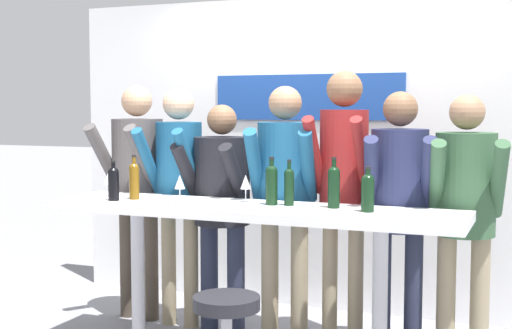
# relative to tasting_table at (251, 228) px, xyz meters

# --- Properties ---
(back_wall) EXTENTS (4.25, 0.12, 2.49)m
(back_wall) POSITION_rel_tasting_table_xyz_m (-0.00, 1.39, 0.39)
(back_wall) COLOR white
(back_wall) RESTS_ON ground_plane
(tasting_table) EXTENTS (2.65, 0.60, 1.00)m
(tasting_table) POSITION_rel_tasting_table_xyz_m (0.00, 0.00, 0.00)
(tasting_table) COLOR white
(tasting_table) RESTS_ON ground_plane
(person_far_left) EXTENTS (0.49, 0.60, 1.77)m
(person_far_left) POSITION_rel_tasting_table_xyz_m (-1.16, 0.56, 0.24)
(person_far_left) COLOR #473D33
(person_far_left) RESTS_ON ground_plane
(person_left) EXTENTS (0.40, 0.53, 1.75)m
(person_left) POSITION_rel_tasting_table_xyz_m (-0.78, 0.50, 0.24)
(person_left) COLOR gray
(person_left) RESTS_ON ground_plane
(person_center_left) EXTENTS (0.49, 0.57, 1.63)m
(person_center_left) POSITION_rel_tasting_table_xyz_m (-0.43, 0.50, 0.14)
(person_center_left) COLOR #23283D
(person_center_left) RESTS_ON ground_plane
(person_center) EXTENTS (0.51, 0.62, 1.76)m
(person_center) POSITION_rel_tasting_table_xyz_m (0.05, 0.49, 0.23)
(person_center) COLOR gray
(person_center) RESTS_ON ground_plane
(person_center_right) EXTENTS (0.40, 0.55, 1.86)m
(person_center_right) POSITION_rel_tasting_table_xyz_m (0.44, 0.56, 0.31)
(person_center_right) COLOR gray
(person_center_right) RESTS_ON ground_plane
(person_right) EXTENTS (0.50, 0.60, 1.71)m
(person_right) POSITION_rel_tasting_table_xyz_m (0.83, 0.48, 0.20)
(person_right) COLOR #23283D
(person_right) RESTS_ON ground_plane
(person_far_right) EXTENTS (0.51, 0.60, 1.69)m
(person_far_right) POSITION_rel_tasting_table_xyz_m (1.24, 0.52, 0.19)
(person_far_right) COLOR gray
(person_far_right) RESTS_ON ground_plane
(wine_bottle_0) EXTENTS (0.07, 0.07, 0.31)m
(wine_bottle_0) POSITION_rel_tasting_table_xyz_m (0.51, 0.09, 0.29)
(wine_bottle_0) COLOR black
(wine_bottle_0) RESTS_ON tasting_table
(wine_bottle_1) EXTENTS (0.06, 0.06, 0.29)m
(wine_bottle_1) POSITION_rel_tasting_table_xyz_m (0.22, 0.09, 0.27)
(wine_bottle_1) COLOR black
(wine_bottle_1) RESTS_ON tasting_table
(wine_bottle_2) EXTENTS (0.08, 0.08, 0.30)m
(wine_bottle_2) POSITION_rel_tasting_table_xyz_m (0.11, 0.08, 0.28)
(wine_bottle_2) COLOR black
(wine_bottle_2) RESTS_ON tasting_table
(wine_bottle_3) EXTENTS (0.07, 0.07, 0.26)m
(wine_bottle_3) POSITION_rel_tasting_table_xyz_m (-0.92, -0.12, 0.27)
(wine_bottle_3) COLOR black
(wine_bottle_3) RESTS_ON tasting_table
(wine_bottle_4) EXTENTS (0.08, 0.08, 0.27)m
(wine_bottle_4) POSITION_rel_tasting_table_xyz_m (0.74, 0.01, 0.27)
(wine_bottle_4) COLOR black
(wine_bottle_4) RESTS_ON tasting_table
(wine_bottle_5) EXTENTS (0.07, 0.07, 0.30)m
(wine_bottle_5) POSITION_rel_tasting_table_xyz_m (-0.83, -0.01, 0.28)
(wine_bottle_5) COLOR brown
(wine_bottle_5) RESTS_ON tasting_table
(wine_glass_0) EXTENTS (0.07, 0.07, 0.18)m
(wine_glass_0) POSITION_rel_tasting_table_xyz_m (-0.09, 0.13, 0.27)
(wine_glass_0) COLOR silver
(wine_glass_0) RESTS_ON tasting_table
(wine_glass_1) EXTENTS (0.07, 0.07, 0.18)m
(wine_glass_1) POSITION_rel_tasting_table_xyz_m (-1.07, 0.05, 0.27)
(wine_glass_1) COLOR silver
(wine_glass_1) RESTS_ON tasting_table
(wine_glass_2) EXTENTS (0.07, 0.07, 0.18)m
(wine_glass_2) POSITION_rel_tasting_table_xyz_m (-0.48, -0.02, 0.27)
(wine_glass_2) COLOR silver
(wine_glass_2) RESTS_ON tasting_table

